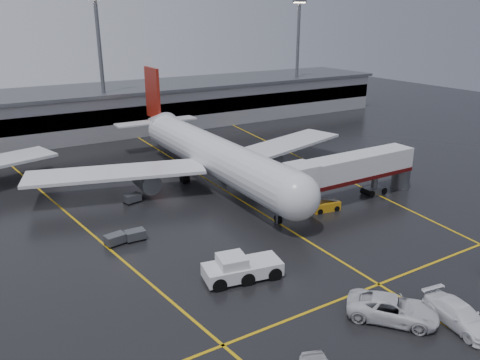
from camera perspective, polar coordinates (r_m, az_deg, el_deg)
ground at (r=58.65m, az=0.66°, el=-2.81°), size 220.00×220.00×0.00m
apron_line_centre at (r=58.65m, az=0.66°, el=-2.80°), size 0.25×90.00×0.02m
apron_line_stop at (r=43.50m, az=16.47°, el=-12.03°), size 60.00×0.25×0.02m
apron_line_left at (r=60.95m, az=-20.80°, el=-3.25°), size 9.99×69.35×0.02m
apron_line_right at (r=76.29m, az=8.23°, el=2.27°), size 7.57×69.64×0.02m
terminal at (r=99.96m, az=-14.12°, el=8.47°), size 122.00×19.00×8.60m
light_mast_mid at (r=91.61m, az=-16.54°, el=13.75°), size 3.00×1.20×25.45m
light_mast_right at (r=112.03m, az=7.00°, el=15.24°), size 3.00×1.20×25.45m
main_airliner at (r=65.28m, az=-3.82°, el=3.37°), size 48.80×45.60×14.10m
jet_bridge at (r=59.89m, az=13.46°, el=1.12°), size 19.90×3.40×6.05m
pushback_tractor at (r=42.15m, az=0.04°, el=-10.70°), size 7.28×4.08×2.46m
belt_loader at (r=57.18m, az=10.30°, el=-3.14°), size 3.67×2.05×2.22m
service_van_a at (r=38.92m, az=17.99°, el=-14.60°), size 6.80×7.20×1.89m
service_van_b at (r=40.11m, az=25.06°, el=-14.62°), size 3.29×6.27×1.73m
baggage_cart_a at (r=50.19m, az=-12.59°, el=-6.48°), size 2.03×1.35×1.12m
baggage_cart_b at (r=49.77m, az=-14.90°, el=-6.91°), size 2.20×1.63×1.12m
baggage_cart_c at (r=60.09m, az=-12.94°, el=-2.12°), size 2.24×1.71×1.12m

